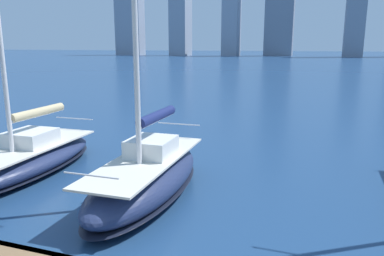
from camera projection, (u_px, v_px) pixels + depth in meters
city_skyline at (314, 9)px, 150.15m from camera, size 168.33×20.78×54.89m
sailboat_navy at (147, 175)px, 11.65m from camera, size 2.35×6.66×9.87m
sailboat_tan at (25, 157)px, 13.94m from camera, size 2.74×7.38×11.86m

